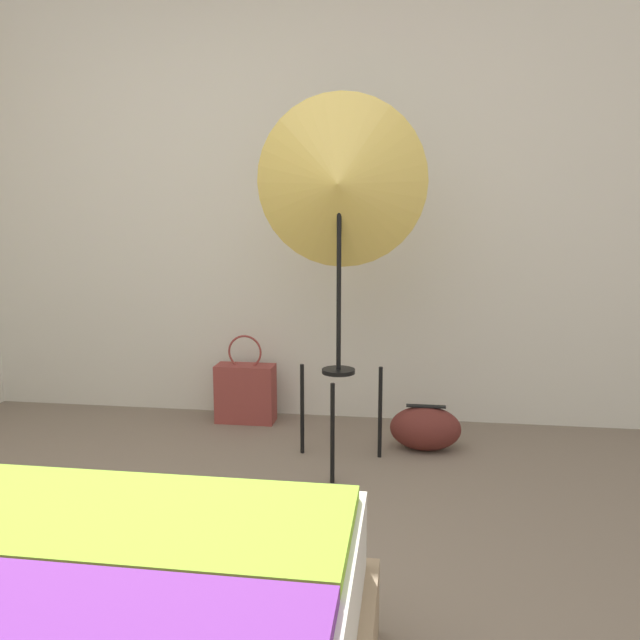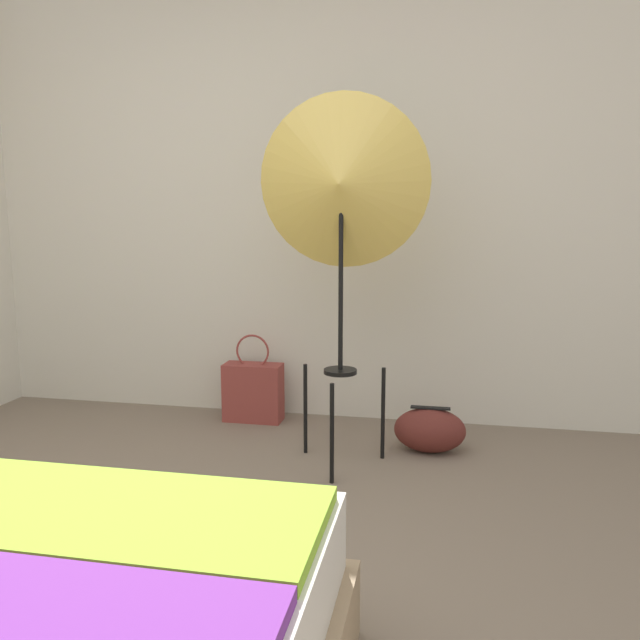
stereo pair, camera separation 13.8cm
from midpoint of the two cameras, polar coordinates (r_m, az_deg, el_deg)
wall_back at (r=3.72m, az=-2.70°, el=11.17°), size 8.00×0.05×2.60m
photo_umbrella at (r=2.88m, az=3.37°, el=12.17°), size 0.80×0.36×1.74m
tote_bag at (r=3.68m, az=-5.06°, el=-6.52°), size 0.34×0.15×0.51m
duffel_bag at (r=3.27m, az=11.22°, el=-9.85°), size 0.36×0.23×0.23m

